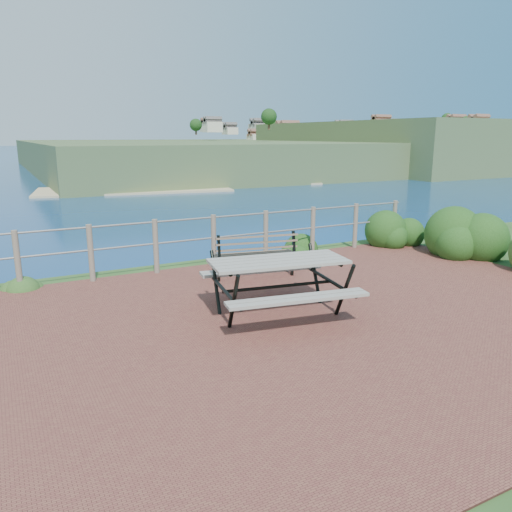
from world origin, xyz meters
The scene contains 9 objects.
ground centered at (0.00, 0.00, 0.00)m, with size 10.00×7.00×0.12m, color brown.
safety_railing centered at (0.00, 3.35, 0.57)m, with size 9.40×0.10×1.00m.
distant_bay centered at (173.07, 202.61, -1.52)m, with size 290.00×232.36×24.00m.
picnic_table centered at (-0.27, 0.41, 0.51)m, with size 1.99×1.62×0.80m.
park_bench centered at (0.33, 2.31, 0.55)m, with size 1.52×0.65×0.83m.
shrub_right_front centered at (5.03, 1.76, 0.00)m, with size 1.24×1.24×1.76m, color #1C3C12.
shrub_right_edge centered at (4.53, 3.29, 0.00)m, with size 0.96×0.96×1.38m, color #1C3C12.
shrub_lip_west centered at (-3.44, 3.63, 0.00)m, with size 0.70×0.70×0.41m, color #2A521F.
shrub_lip_east centered at (2.04, 3.71, 0.00)m, with size 0.79×0.79×0.53m, color #1C3C12.
Camera 1 is at (-3.67, -5.39, 2.50)m, focal length 35.00 mm.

